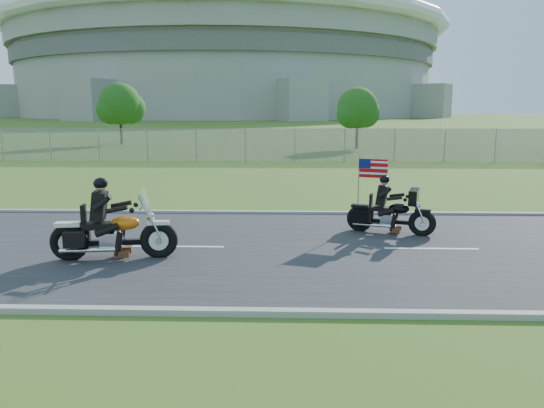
{
  "coord_description": "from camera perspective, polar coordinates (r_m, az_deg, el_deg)",
  "views": [
    {
      "loc": [
        0.63,
        -12.15,
        3.36
      ],
      "look_at": [
        0.25,
        0.0,
        1.09
      ],
      "focal_mm": 35.0,
      "sensor_mm": 36.0,
      "label": 1
    }
  ],
  "objects": [
    {
      "name": "stadium",
      "position": [
        183.73,
        -4.81,
        14.35
      ],
      "size": [
        140.4,
        140.4,
        29.2
      ],
      "color": "#A3A099",
      "rests_on": "ground"
    },
    {
      "name": "motorcycle_follow",
      "position": [
        14.26,
        12.6,
        -1.09
      ],
      "size": [
        2.26,
        1.12,
        1.95
      ],
      "rotation": [
        0.0,
        0.0,
        -0.32
      ],
      "color": "black",
      "rests_on": "ground"
    },
    {
      "name": "curb_north",
      "position": [
        16.55,
        -0.42,
        -0.96
      ],
      "size": [
        120.0,
        0.18,
        0.12
      ],
      "primitive_type": "cube",
      "color": "#9E9B93",
      "rests_on": "ground"
    },
    {
      "name": "motorcycle_lead",
      "position": [
        12.12,
        -16.83,
        -3.14
      ],
      "size": [
        2.75,
        0.91,
        1.86
      ],
      "rotation": [
        0.0,
        0.0,
        0.14
      ],
      "color": "black",
      "rests_on": "ground"
    },
    {
      "name": "fence",
      "position": [
        32.73,
        -8.17,
        6.33
      ],
      "size": [
        60.0,
        0.03,
        2.0
      ],
      "primitive_type": "cube",
      "color": "gray",
      "rests_on": "ground"
    },
    {
      "name": "curb_south",
      "position": [
        8.78,
        -2.5,
        -11.59
      ],
      "size": [
        120.0,
        0.18,
        0.12
      ],
      "primitive_type": "cube",
      "color": "#9E9B93",
      "rests_on": "ground"
    },
    {
      "name": "tree_fence_near",
      "position": [
        42.54,
        9.24,
        9.92
      ],
      "size": [
        3.52,
        3.28,
        4.75
      ],
      "color": "#382316",
      "rests_on": "ground"
    },
    {
      "name": "tree_fence_mid",
      "position": [
        48.44,
        -15.98,
        10.11
      ],
      "size": [
        3.96,
        3.69,
        5.3
      ],
      "color": "#382316",
      "rests_on": "ground"
    },
    {
      "name": "road",
      "position": [
        12.62,
        -1.13,
        -4.77
      ],
      "size": [
        120.0,
        8.0,
        0.04
      ],
      "primitive_type": "cube",
      "color": "#28282B",
      "rests_on": "ground"
    },
    {
      "name": "ground",
      "position": [
        12.63,
        -1.13,
        -4.86
      ],
      "size": [
        420.0,
        420.0,
        0.0
      ],
      "primitive_type": "plane",
      "color": "#405B1C",
      "rests_on": "ground"
    }
  ]
}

